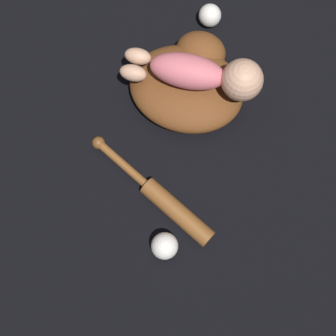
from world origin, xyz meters
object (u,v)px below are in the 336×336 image
Objects in this scene: baby_figure at (205,74)px; baseball at (165,246)px; baseball_glove at (189,82)px; baseball_spare at (210,15)px; baseball_bat at (164,200)px.

baby_figure is 5.18× the size of baseball.
baseball_spare is (-0.09, 0.23, -0.02)m from baseball_glove.
baseball_bat is 6.14× the size of baseball_spare.
baseball is at bearing -50.88° from baseball_bat.
baseball_spare is (-0.14, 0.23, -0.12)m from baby_figure.
baseball_bat is (0.11, -0.31, -0.13)m from baby_figure.
baseball_spare is (-0.33, 0.63, -0.00)m from baseball.
baby_figure is (0.05, -0.00, 0.10)m from baseball_glove.
baseball reaches higher than baseball_bat.
baseball_bat is at bearing 129.12° from baseball.
baby_figure reaches higher than baseball_bat.
baseball_spare reaches higher than baseball_bat.
baseball_bat is at bearing -64.82° from baseball_spare.
baby_figure is at bearing 109.57° from baseball_bat.
baseball_glove is 0.11m from baby_figure.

